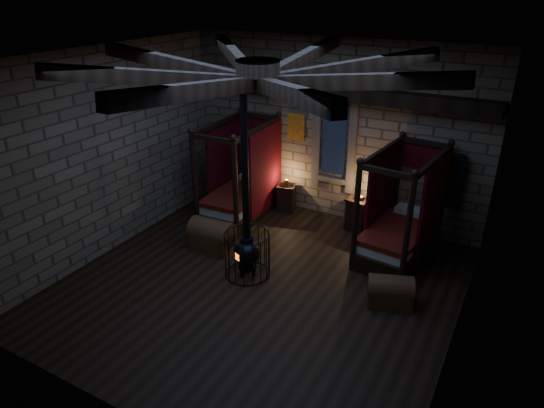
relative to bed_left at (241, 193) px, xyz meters
The scene contains 8 objects.
room 4.38m from the bed_left, 50.23° to the right, with size 7.02×7.02×4.29m.
bed_left is the anchor object (origin of this frame).
bed_right 3.90m from the bed_left, ahead, with size 1.37×2.27×2.26m.
trunk_left 1.76m from the bed_left, 79.28° to the right, with size 0.95×0.63×0.68m.
trunk_right 4.63m from the bed_left, 22.98° to the right, with size 0.90×0.74×0.58m.
nightstand_left 1.14m from the bed_left, 39.39° to the left, with size 0.53×0.51×0.86m.
nightstand_right 2.84m from the bed_left, 12.62° to the left, with size 0.55×0.53×0.85m.
stove 2.71m from the bed_left, 55.49° to the right, with size 0.89×0.89×4.05m.
Camera 1 is at (3.94, -6.69, 5.31)m, focal length 32.00 mm.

